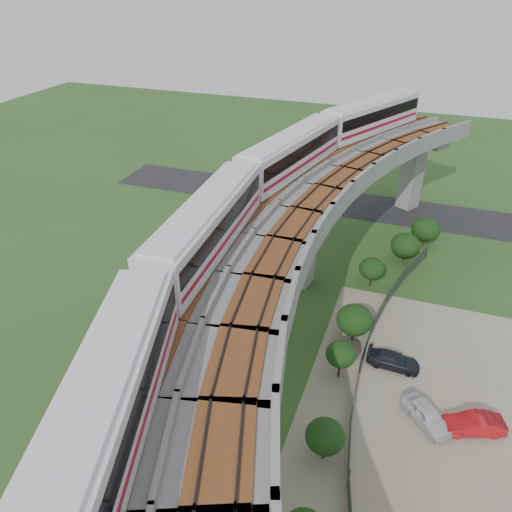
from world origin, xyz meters
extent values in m
plane|color=#305221|center=(0.00, 0.00, 0.00)|extent=(160.00, 160.00, 0.00)
cube|color=gray|center=(14.00, -2.00, 0.02)|extent=(18.00, 26.00, 0.04)
cube|color=#232326|center=(0.00, 30.00, 0.01)|extent=(60.00, 8.00, 0.03)
cube|color=#99968E|center=(9.12, 31.80, 4.20)|extent=(2.86, 2.93, 8.40)
cube|color=#99968E|center=(9.12, 31.80, 9.00)|extent=(7.21, 5.74, 1.20)
cube|color=#99968E|center=(0.91, 10.42, 4.20)|extent=(2.35, 2.51, 8.40)
cube|color=#99968E|center=(0.91, 10.42, 9.00)|extent=(7.31, 3.58, 1.20)
cube|color=#99968E|center=(0.91, -10.42, 4.20)|extent=(2.35, 2.51, 8.40)
cube|color=#99968E|center=(0.91, -10.42, 9.00)|extent=(7.31, 3.58, 1.20)
cube|color=gray|center=(6.19, 26.54, 10.00)|extent=(16.42, 20.91, 0.80)
cube|color=gray|center=(2.33, 28.44, 10.90)|extent=(8.66, 17.08, 1.00)
cube|color=gray|center=(10.04, 24.64, 10.90)|extent=(8.66, 17.08, 1.00)
cube|color=brown|center=(4.21, 27.51, 10.46)|extent=(10.68, 18.08, 0.12)
cube|color=black|center=(4.21, 27.51, 10.58)|extent=(9.69, 17.59, 0.12)
cube|color=brown|center=(8.16, 25.56, 10.46)|extent=(10.68, 18.08, 0.12)
cube|color=black|center=(8.16, 25.56, 10.58)|extent=(9.69, 17.59, 0.12)
cube|color=gray|center=(0.70, 9.13, 10.00)|extent=(11.77, 20.03, 0.80)
cube|color=gray|center=(-3.55, 9.78, 10.90)|extent=(3.22, 18.71, 1.00)
cube|color=gray|center=(4.95, 8.47, 10.90)|extent=(3.22, 18.71, 1.00)
cube|color=brown|center=(-1.48, 9.46, 10.46)|extent=(5.44, 19.05, 0.12)
cube|color=black|center=(-1.48, 9.46, 10.58)|extent=(4.35, 18.88, 0.12)
cube|color=brown|center=(2.87, 8.79, 10.46)|extent=(5.44, 19.05, 0.12)
cube|color=black|center=(2.87, 8.79, 10.58)|extent=(4.35, 18.88, 0.12)
cube|color=gray|center=(0.70, -9.13, 10.00)|extent=(11.77, 20.03, 0.80)
cube|color=gray|center=(-3.55, -9.78, 10.90)|extent=(3.22, 18.71, 1.00)
cube|color=gray|center=(4.95, -8.47, 10.90)|extent=(3.22, 18.71, 1.00)
cube|color=brown|center=(-1.48, -9.46, 10.46)|extent=(5.44, 19.05, 0.12)
cube|color=black|center=(-1.48, -9.46, 10.58)|extent=(4.35, 18.88, 0.12)
cube|color=brown|center=(2.87, -8.79, 10.46)|extent=(5.44, 19.05, 0.12)
cube|color=black|center=(2.87, -8.79, 10.58)|extent=(4.35, 18.88, 0.12)
cube|color=silver|center=(0.62, -18.52, 12.24)|extent=(7.04, 15.12, 3.20)
cube|color=silver|center=(0.62, -18.52, 13.94)|extent=(6.31, 14.25, 0.22)
cube|color=black|center=(0.62, -18.52, 12.69)|extent=(6.92, 14.57, 1.15)
cube|color=#A61025|center=(0.62, -18.52, 11.49)|extent=(6.92, 14.57, 0.30)
cube|color=black|center=(0.62, -18.52, 10.78)|extent=(5.61, 12.74, 0.28)
cube|color=silver|center=(-2.12, -3.21, 12.24)|extent=(3.47, 15.12, 3.20)
cube|color=silver|center=(-2.12, -3.21, 13.94)|extent=(2.89, 14.34, 0.22)
cube|color=black|center=(-2.12, -3.21, 12.69)|extent=(3.50, 14.52, 1.15)
cube|color=#A61025|center=(-2.12, -3.21, 11.49)|extent=(3.50, 14.52, 0.30)
cube|color=black|center=(-2.12, -3.21, 10.78)|extent=(2.56, 12.83, 0.28)
cube|color=silver|center=(-0.97, 12.31, 12.24)|extent=(5.61, 15.24, 3.20)
cube|color=silver|center=(-0.97, 12.31, 13.94)|extent=(4.94, 14.40, 0.22)
cube|color=black|center=(-0.97, 12.31, 12.69)|extent=(5.55, 14.66, 1.15)
cube|color=#A61025|center=(-0.97, 12.31, 11.49)|extent=(5.55, 14.66, 0.30)
cube|color=black|center=(-0.97, 12.31, 10.78)|extent=(4.39, 12.87, 0.28)
cube|color=silver|center=(3.99, 27.05, 12.24)|extent=(8.96, 14.68, 3.20)
cube|color=silver|center=(3.99, 27.05, 13.94)|extent=(8.14, 13.77, 0.22)
cube|color=black|center=(3.99, 27.05, 12.69)|extent=(8.75, 14.17, 1.15)
cube|color=#A61025|center=(3.99, 27.05, 11.49)|extent=(8.75, 14.17, 0.30)
cube|color=black|center=(3.99, 27.05, 10.78)|extent=(7.26, 12.31, 0.28)
cylinder|color=#2D382D|center=(12.25, 19.29, 0.75)|extent=(0.08, 0.08, 1.50)
cube|color=#2D382D|center=(11.38, 16.98, 0.75)|extent=(1.69, 4.77, 1.40)
cylinder|color=#2D382D|center=(10.62, 14.63, 0.75)|extent=(0.08, 0.08, 1.50)
cube|color=#2D382D|center=(9.98, 12.24, 0.75)|extent=(1.23, 4.91, 1.40)
cylinder|color=#2D382D|center=(9.45, 9.83, 0.75)|extent=(0.08, 0.08, 1.50)
cube|color=#2D382D|center=(9.03, 7.39, 0.75)|extent=(0.75, 4.99, 1.40)
cylinder|color=#2D382D|center=(8.74, 4.94, 0.75)|extent=(0.08, 0.08, 1.50)
cube|color=#2D382D|center=(8.56, 2.47, 0.75)|extent=(0.27, 5.04, 1.40)
cylinder|color=#2D382D|center=(8.50, 0.00, 0.75)|extent=(0.08, 0.08, 1.50)
cube|color=#2D382D|center=(8.56, -2.47, 0.75)|extent=(0.27, 5.04, 1.40)
cylinder|color=#2D382D|center=(8.74, -4.94, 0.75)|extent=(0.08, 0.08, 1.50)
cube|color=#2D382D|center=(9.03, -7.39, 0.75)|extent=(0.75, 4.99, 1.40)
cylinder|color=#2D382D|center=(9.45, -9.83, 0.75)|extent=(0.08, 0.08, 1.50)
cylinder|color=#382314|center=(11.72, 21.66, 0.63)|extent=(0.18, 0.18, 1.26)
ellipsoid|color=black|center=(11.72, 21.66, 2.18)|extent=(3.06, 3.06, 2.60)
cylinder|color=#382314|center=(9.98, 17.81, 0.51)|extent=(0.18, 0.18, 1.02)
ellipsoid|color=black|center=(9.98, 17.81, 1.91)|extent=(2.99, 2.99, 2.54)
cylinder|color=#382314|center=(7.42, 12.16, 0.58)|extent=(0.18, 0.18, 1.17)
ellipsoid|color=black|center=(7.42, 12.16, 1.90)|extent=(2.46, 2.46, 2.09)
cylinder|color=#382314|center=(7.27, 3.52, 0.61)|extent=(0.18, 0.18, 1.23)
ellipsoid|color=black|center=(7.27, 3.52, 2.11)|extent=(2.93, 2.93, 2.49)
cylinder|color=#382314|center=(7.05, -1.02, 0.78)|extent=(0.18, 0.18, 1.55)
ellipsoid|color=black|center=(7.05, -1.02, 2.22)|extent=(2.23, 2.23, 1.89)
cylinder|color=#382314|center=(7.59, -8.44, 0.66)|extent=(0.18, 0.18, 1.32)
ellipsoid|color=black|center=(7.59, -8.44, 2.06)|extent=(2.46, 2.46, 2.09)
imported|color=silver|center=(13.48, -3.28, 0.72)|extent=(3.94, 3.99, 1.36)
imported|color=red|center=(16.43, -3.07, 0.71)|extent=(4.33, 2.71, 1.35)
imported|color=black|center=(10.77, 1.47, 0.62)|extent=(4.08, 1.79, 1.17)
camera|label=1|loc=(10.52, -29.15, 27.06)|focal=35.00mm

